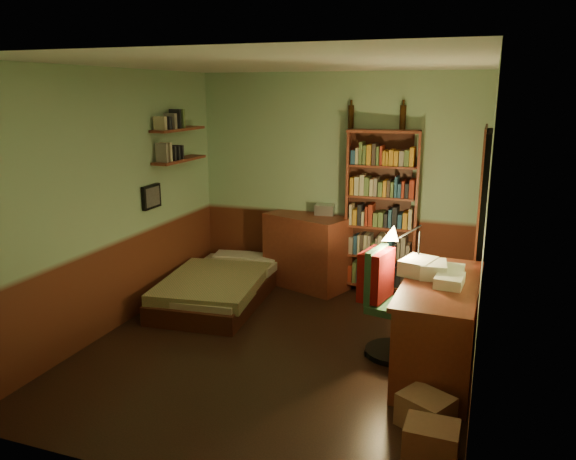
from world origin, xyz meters
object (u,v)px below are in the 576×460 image
(cardboard_box_b, at_px, (425,411))
(dresser, at_px, (307,251))
(bed, at_px, (220,277))
(cardboard_box_a, at_px, (431,442))
(office_chair, at_px, (396,304))
(desk, at_px, (438,326))
(bookshelf, at_px, (381,214))
(desk_lamp, at_px, (419,239))
(mini_stereo, at_px, (325,210))

(cardboard_box_b, bearing_deg, dresser, 123.88)
(bed, distance_m, cardboard_box_a, 3.43)
(office_chair, distance_m, cardboard_box_b, 1.20)
(desk, xyz_separation_m, cardboard_box_b, (0.01, -0.93, -0.28))
(bed, bearing_deg, bookshelf, 22.69)
(dresser, relative_size, desk_lamp, 1.84)
(bookshelf, relative_size, desk, 1.30)
(bed, height_order, bookshelf, bookshelf)
(bed, distance_m, mini_stereo, 1.52)
(desk_lamp, height_order, cardboard_box_a, desk_lamp)
(desk_lamp, relative_size, cardboard_box_a, 1.60)
(bookshelf, bearing_deg, office_chair, -81.32)
(dresser, bearing_deg, desk, -23.65)
(cardboard_box_b, bearing_deg, mini_stereo, 119.76)
(desk, distance_m, cardboard_box_a, 1.34)
(desk, relative_size, cardboard_box_b, 4.28)
(dresser, height_order, office_chair, office_chair)
(bookshelf, bearing_deg, cardboard_box_a, -79.94)
(bookshelf, height_order, cardboard_box_a, bookshelf)
(dresser, relative_size, bookshelf, 0.52)
(cardboard_box_a, bearing_deg, bed, 140.30)
(bed, xyz_separation_m, desk_lamp, (2.31, -0.58, 0.80))
(bed, distance_m, desk_lamp, 2.51)
(bed, height_order, desk, desk)
(bed, relative_size, desk_lamp, 3.36)
(desk_lamp, relative_size, office_chair, 0.55)
(desk_lamp, bearing_deg, bed, 163.14)
(dresser, xyz_separation_m, mini_stereo, (0.19, 0.12, 0.51))
(desk_lamp, bearing_deg, mini_stereo, 128.48)
(bed, height_order, office_chair, office_chair)
(dresser, distance_m, cardboard_box_a, 3.51)
(cardboard_box_a, bearing_deg, office_chair, 108.63)
(bed, height_order, cardboard_box_a, bed)
(bookshelf, bearing_deg, desk, -71.20)
(bed, bearing_deg, mini_stereo, 38.01)
(dresser, bearing_deg, mini_stereo, 53.81)
(bed, relative_size, desk, 1.24)
(desk_lamp, distance_m, cardboard_box_a, 1.90)
(dresser, relative_size, desk, 0.68)
(bed, bearing_deg, cardboard_box_a, -44.51)
(desk, xyz_separation_m, desk_lamp, (-0.24, 0.31, 0.68))
(dresser, distance_m, desk, 2.42)
(desk_lamp, xyz_separation_m, office_chair, (-0.16, -0.17, -0.57))
(dresser, distance_m, cardboard_box_b, 3.16)
(mini_stereo, relative_size, cardboard_box_a, 0.66)
(bookshelf, distance_m, cardboard_box_a, 3.32)
(mini_stereo, height_order, desk, mini_stereo)
(bookshelf, bearing_deg, dresser, 178.44)
(desk, height_order, cardboard_box_b, desk)
(bed, distance_m, cardboard_box_b, 3.14)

